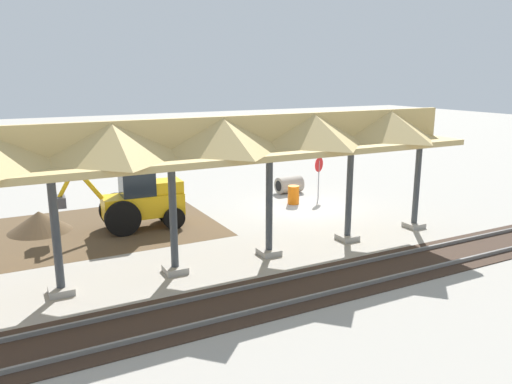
% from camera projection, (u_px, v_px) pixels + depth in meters
% --- Properties ---
extents(ground_plane, '(120.00, 120.00, 0.00)m').
position_uv_depth(ground_plane, '(306.00, 207.00, 23.77)').
color(ground_plane, '#9E998E').
extents(dirt_work_zone, '(9.86, 7.00, 0.01)m').
position_uv_depth(dirt_work_zone, '(93.00, 229.00, 20.41)').
color(dirt_work_zone, brown).
rests_on(dirt_work_zone, ground).
extents(platform_canopy, '(18.41, 3.20, 4.90)m').
position_uv_depth(platform_canopy, '(222.00, 140.00, 15.82)').
color(platform_canopy, '#9E998E').
rests_on(platform_canopy, ground).
extents(rail_tracks, '(60.00, 2.58, 0.15)m').
position_uv_depth(rail_tracks, '(430.00, 259.00, 17.08)').
color(rail_tracks, slate).
rests_on(rail_tracks, ground).
extents(stop_sign, '(0.70, 0.35, 2.13)m').
position_uv_depth(stop_sign, '(319.00, 169.00, 25.20)').
color(stop_sign, gray).
rests_on(stop_sign, ground).
extents(backhoe, '(5.20, 1.82, 2.82)m').
position_uv_depth(backhoe, '(139.00, 198.00, 20.28)').
color(backhoe, '#EAB214').
rests_on(backhoe, ground).
extents(dirt_mound, '(5.00, 5.00, 1.65)m').
position_uv_depth(dirt_mound, '(40.00, 231.00, 20.19)').
color(dirt_mound, brown).
rests_on(dirt_mound, ground).
extents(concrete_pipe, '(1.40, 0.93, 0.88)m').
position_uv_depth(concrete_pipe, '(289.00, 185.00, 26.62)').
color(concrete_pipe, '#9E9384').
rests_on(concrete_pipe, ground).
extents(traffic_barrel, '(0.56, 0.56, 0.90)m').
position_uv_depth(traffic_barrel, '(293.00, 195.00, 24.33)').
color(traffic_barrel, orange).
rests_on(traffic_barrel, ground).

